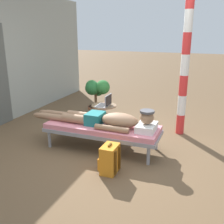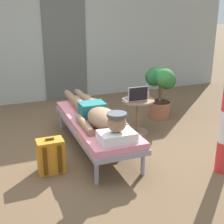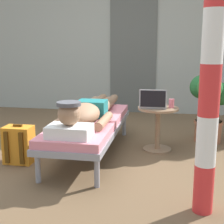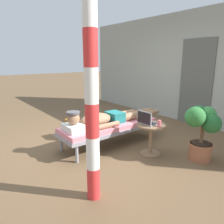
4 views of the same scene
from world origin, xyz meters
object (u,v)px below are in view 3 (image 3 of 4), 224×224
Objects in this scene: person_reclining at (88,112)px; potted_plant at (210,100)px; porch_post at (213,36)px; lounge_chair at (90,125)px; drink_glass at (171,103)px; laptop at (153,103)px; backpack at (19,145)px; side_table at (158,121)px.

person_reclining is 2.45× the size of potted_plant.
potted_plant is at bearing 83.06° from porch_post.
drink_glass is at bearing 18.27° from lounge_chair.
laptop reaches higher than person_reclining.
laptop is 0.73× the size of backpack.
laptop is at bearing 108.85° from porch_post.
person_reclining is 0.82m from backpack.
side_table is 0.80m from potted_plant.
backpack is (-1.44, -0.69, -0.16)m from side_table.
lounge_chair is 0.99m from drink_glass.
person_reclining is (-0.00, -0.07, 0.17)m from lounge_chair.
lounge_chair is 6.15× the size of laptop.
porch_post reaches higher than laptop.
person_reclining reaches higher than drink_glass.
backpack is at bearing -154.45° from side_table.
side_table is at bearing 105.98° from porch_post.
lounge_chair is 1.59m from potted_plant.
lounge_chair is 0.78m from laptop.
laptop reaches higher than drink_glass.
lounge_chair is 18.39× the size of drink_glass.
backpack is 0.48× the size of potted_plant.
person_reclining is at bearing 25.68° from backpack.
potted_plant is (0.69, 0.50, -0.03)m from laptop.
lounge_chair is at bearing -161.28° from laptop.
lounge_chair is 4.50× the size of backpack.
person_reclining is 1.76m from porch_post.
person_reclining is 5.12× the size of backpack.
potted_plant is (1.39, 0.74, 0.21)m from lounge_chair.
potted_plant is (0.48, 0.44, -0.02)m from drink_glass.
side_table is 0.20× the size of porch_post.
backpack is at bearing -154.32° from person_reclining.
laptop reaches higher than backpack.
drink_glass is (0.91, 0.30, 0.23)m from lounge_chair.
lounge_chair is 0.80m from backpack.
potted_plant is at bearing 27.87° from lounge_chair.
drink_glass is (0.15, 0.01, 0.22)m from side_table.
lounge_chair is 0.82m from side_table.
potted_plant is at bearing 42.19° from drink_glass.
drink_glass is at bearing 4.56° from side_table.
backpack is at bearing -156.22° from drink_glass.
potted_plant is at bearing 28.74° from backpack.
laptop is 0.22m from drink_glass.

